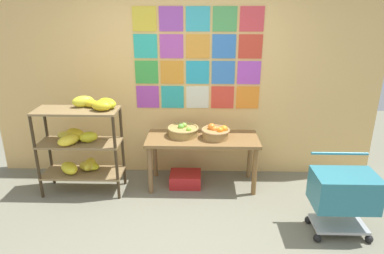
{
  "coord_description": "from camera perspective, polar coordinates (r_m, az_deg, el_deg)",
  "views": [
    {
      "loc": [
        0.23,
        -2.73,
        2.27
      ],
      "look_at": [
        0.13,
        0.9,
        0.95
      ],
      "focal_mm": 32.3,
      "sensor_mm": 36.0,
      "label": 1
    }
  ],
  "objects": [
    {
      "name": "ground",
      "position": [
        3.56,
        -2.67,
        -19.69
      ],
      "size": [
        9.39,
        9.39,
        0.0
      ],
      "primitive_type": "plane",
      "color": "slate"
    },
    {
      "name": "banana_shelf_unit",
      "position": [
        4.41,
        -17.59,
        -1.94
      ],
      "size": [
        1.0,
        0.5,
        1.22
      ],
      "color": "#342716",
      "rests_on": "ground"
    },
    {
      "name": "display_table",
      "position": [
        4.38,
        1.73,
        -2.86
      ],
      "size": [
        1.41,
        0.58,
        0.67
      ],
      "color": "brown",
      "rests_on": "ground"
    },
    {
      "name": "back_wall_with_art",
      "position": [
        4.54,
        -1.34,
        9.07
      ],
      "size": [
        5.13,
        0.07,
        2.82
      ],
      "color": "#EEBE70",
      "rests_on": "ground"
    },
    {
      "name": "fruit_basket_back_right",
      "position": [
        4.38,
        -1.48,
        -0.62
      ],
      "size": [
        0.4,
        0.4,
        0.15
      ],
      "color": "#AA8848",
      "rests_on": "display_table"
    },
    {
      "name": "produce_crate_under_table",
      "position": [
        4.57,
        -1.09,
        -8.59
      ],
      "size": [
        0.4,
        0.31,
        0.17
      ],
      "primitive_type": "cube",
      "color": "red",
      "rests_on": "ground"
    },
    {
      "name": "shopping_cart",
      "position": [
        3.83,
        23.74,
        -9.9
      ],
      "size": [
        0.61,
        0.45,
        0.81
      ],
      "rotation": [
        0.0,
        0.0,
        0.24
      ],
      "color": "black",
      "rests_on": "ground"
    },
    {
      "name": "fruit_basket_right",
      "position": [
        4.3,
        3.95,
        -0.9
      ],
      "size": [
        0.35,
        0.35,
        0.18
      ],
      "color": "#A67D46",
      "rests_on": "display_table"
    }
  ]
}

